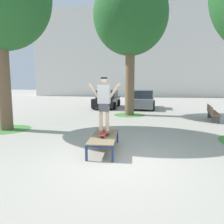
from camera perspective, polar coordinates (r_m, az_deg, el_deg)
The scene contains 12 objects.
ground_plane at distance 5.71m, azimuth 2.11°, elevation -13.34°, with size 120.00×120.00×0.00m, color #B2AA9E.
building_facade at distance 35.20m, azimuth 13.17°, elevation 15.49°, with size 40.85×4.00×13.85m, color silver.
skate_box at distance 6.49m, azimuth -2.19°, elevation -6.90°, with size 0.89×1.95×0.46m.
skateboard at distance 6.51m, azimuth -2.13°, elevation -5.74°, with size 0.22×0.80×0.09m.
skater at distance 6.35m, azimuth -2.17°, elevation 3.02°, with size 1.00×0.29×1.69m.
grass_patch_near_left at distance 10.62m, azimuth -26.59°, elevation -4.22°, with size 2.06×2.06×0.01m, color #47893D.
tree_mid_back at distance 14.35m, azimuth 5.04°, elevation 24.46°, with size 4.65×4.65×8.69m.
grass_patch_mid_back at distance 13.89m, azimuth 4.74°, elevation -0.78°, with size 2.07×2.07×0.01m, color #47893D.
car_black at distance 18.09m, azimuth -1.36°, elevation 3.41°, with size 1.92×4.20×1.50m.
car_grey at distance 17.71m, azimuth 8.47°, elevation 3.24°, with size 2.05×4.26×1.50m.
park_bench at distance 13.03m, azimuth 25.59°, elevation -0.11°, with size 0.82×2.44×0.83m.
light_post at distance 14.29m, azimuth 4.51°, elevation 14.83°, with size 0.36×0.36×5.83m.
Camera 1 is at (0.67, -5.29, 2.05)m, focal length 33.66 mm.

